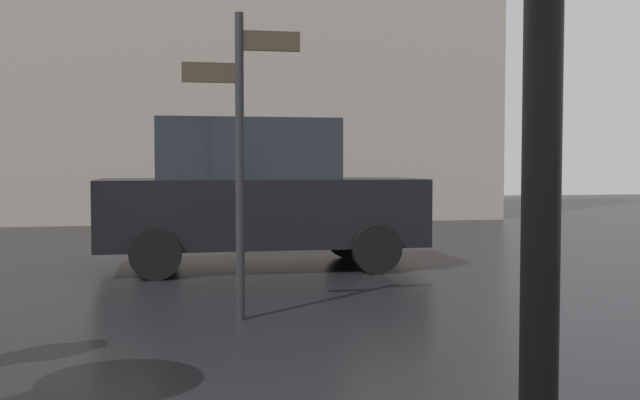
% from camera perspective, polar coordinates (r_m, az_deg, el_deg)
% --- Properties ---
extents(parked_car_left, '(4.38, 1.89, 2.05)m').
position_cam_1_polar(parked_car_left, '(10.54, -4.79, 0.45)').
color(parked_car_left, black).
rests_on(parked_car_left, ground).
extents(street_signpost, '(1.08, 0.08, 2.82)m').
position_cam_1_polar(street_signpost, '(7.02, -6.00, 4.93)').
color(street_signpost, black).
rests_on(street_signpost, ground).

